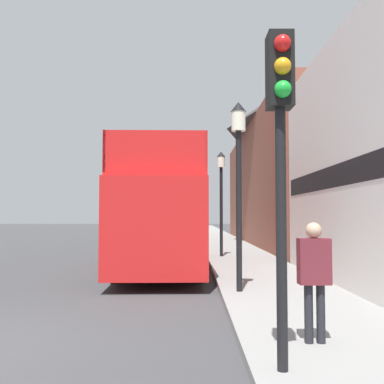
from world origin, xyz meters
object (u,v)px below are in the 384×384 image
traffic_signal (279,121)px  pedestrian_nearest (312,270)px  lamp_post_nearest (237,159)px  tour_bus (161,217)px  parked_car_ahead_of_bus (180,237)px  lamp_post_second (219,183)px

traffic_signal → pedestrian_nearest: bearing=59.4°
pedestrian_nearest → lamp_post_nearest: bearing=98.0°
tour_bus → pedestrian_nearest: size_ratio=6.14×
parked_car_ahead_of_bus → lamp_post_nearest: lamp_post_nearest is taller
lamp_post_second → pedestrian_nearest: bearing=-88.1°
tour_bus → traffic_signal: (2.00, -10.44, 1.10)m
tour_bus → traffic_signal: 10.68m
tour_bus → lamp_post_nearest: lamp_post_nearest is taller
tour_bus → parked_car_ahead_of_bus: bearing=85.3°
lamp_post_nearest → tour_bus: bearing=111.5°
tour_bus → parked_car_ahead_of_bus: tour_bus is taller
tour_bus → parked_car_ahead_of_bus: (0.49, 8.60, -1.10)m
pedestrian_nearest → lamp_post_nearest: (-0.58, 4.08, 2.02)m
traffic_signal → lamp_post_second: size_ratio=0.85×
tour_bus → lamp_post_second: (2.23, 3.38, 1.40)m
parked_car_ahead_of_bus → traffic_signal: (1.51, -19.03, 2.20)m
parked_car_ahead_of_bus → lamp_post_nearest: 14.16m
lamp_post_second → lamp_post_nearest: bearing=-91.1°
lamp_post_nearest → traffic_signal: bearing=-90.8°
lamp_post_nearest → parked_car_ahead_of_bus: bearing=96.5°
traffic_signal → lamp_post_second: 13.82m
pedestrian_nearest → traffic_signal: (-0.65, -1.09, 1.78)m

